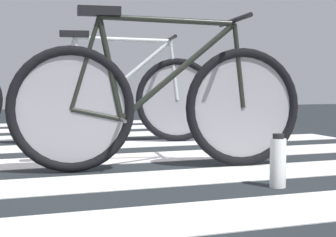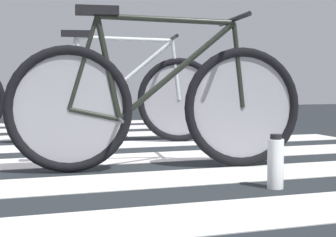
{
  "view_description": "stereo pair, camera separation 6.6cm",
  "coord_description": "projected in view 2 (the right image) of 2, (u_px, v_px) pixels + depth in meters",
  "views": [
    {
      "loc": [
        -0.41,
        -3.06,
        0.53
      ],
      "look_at": [
        0.71,
        0.18,
        0.28
      ],
      "focal_mm": 54.18,
      "sensor_mm": 36.0,
      "label": 1
    },
    {
      "loc": [
        -0.34,
        -3.06,
        0.53
      ],
      "look_at": [
        0.71,
        0.18,
        0.28
      ],
      "focal_mm": 54.18,
      "sensor_mm": 36.0,
      "label": 2
    }
  ],
  "objects": [
    {
      "name": "crosswalk_markings",
      "position": [
        56.0,
        162.0,
        3.23
      ],
      "size": [
        5.48,
        6.53,
        0.0
      ],
      "color": "silver",
      "rests_on": "ground"
    },
    {
      "name": "ground",
      "position": [
        65.0,
        169.0,
        3.05
      ],
      "size": [
        18.0,
        14.0,
        0.02
      ],
      "color": "#1F2428"
    },
    {
      "name": "water_bottle",
      "position": [
        275.0,
        163.0,
        2.42
      ],
      "size": [
        0.08,
        0.08,
        0.26
      ],
      "color": "white",
      "rests_on": "ground"
    },
    {
      "name": "bicycle_2_of_3",
      "position": [
        119.0,
        97.0,
        4.24
      ],
      "size": [
        1.72,
        0.55,
        0.93
      ],
      "rotation": [
        0.0,
        0.0,
        -0.18
      ],
      "color": "black",
      "rests_on": "ground"
    },
    {
      "name": "bicycle_1_of_3",
      "position": [
        158.0,
        104.0,
        2.93
      ],
      "size": [
        1.73,
        0.52,
        0.93
      ],
      "rotation": [
        0.0,
        0.0,
        -0.12
      ],
      "color": "black",
      "rests_on": "ground"
    }
  ]
}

